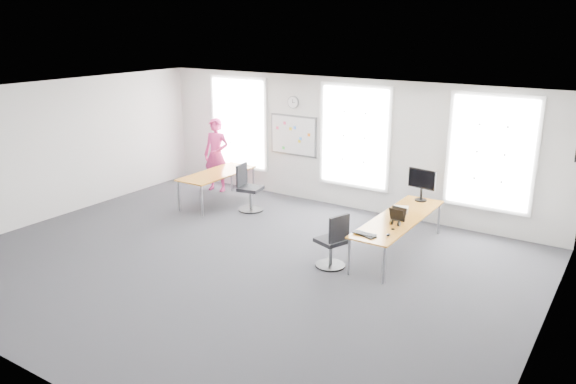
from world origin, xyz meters
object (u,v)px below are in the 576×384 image
Objects in this scene: person at (216,155)px; monitor at (422,182)px; desk_right at (399,220)px; chair_left at (248,190)px; desk_left at (217,175)px; keyboard at (365,234)px; headphones at (395,223)px; chair_right at (333,244)px.

monitor is at bearing -11.48° from person.
chair_left is (-3.86, 0.47, -0.18)m from desk_right.
desk_left is at bearing 77.39° from chair_left.
monitor reaches higher than chair_left.
keyboard is (3.72, -1.63, 0.24)m from chair_left.
person is at bearing -171.76° from monitor.
headphones is (0.25, 0.72, 0.04)m from keyboard.
headphones is (0.10, -0.44, 0.09)m from desk_right.
keyboard is 2.38× the size of headphones.
chair_left reaches higher than keyboard.
desk_right is 4.84m from desk_left.
chair_left reaches higher than headphones.
person is 4.33× the size of keyboard.
desk_right is 0.46m from headphones.
chair_left is at bearing -2.68° from desk_left.
chair_right is 0.94× the size of chair_left.
headphones is at bearing -77.23° from desk_right.
monitor is (3.84, 0.72, 0.62)m from chair_left.
chair_right is at bearing -128.56° from chair_left.
person is (-5.50, 1.32, 0.28)m from desk_right.
keyboard is at bearing -116.81° from headphones.
headphones is 1.67m from monitor.
chair_right is 3.60m from chair_left.
desk_left is 4.74× the size of keyboard.
desk_right is 1.46m from chair_right.
headphones is at bearing 89.85° from keyboard.
monitor reaches higher than desk_left.
person is at bearing 154.64° from headphones.
person reaches higher than keyboard.
monitor is (-0.03, 1.19, 0.44)m from desk_right.
person is 2.82× the size of monitor.
chair_right is (4.11, -1.77, -0.24)m from desk_left.
monitor is at bearing 86.43° from headphones.
desk_left is 1.09× the size of person.
desk_left is 4.85m from monitor.
person reaches higher than chair_left.
headphones is at bearing -27.59° from person.
desk_left is at bearing -162.38° from monitor.
chair_right reaches higher than headphones.
desk_right is 6.65× the size of keyboard.
keyboard is 0.77m from headphones.
keyboard is (0.55, 0.09, 0.27)m from chair_right.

